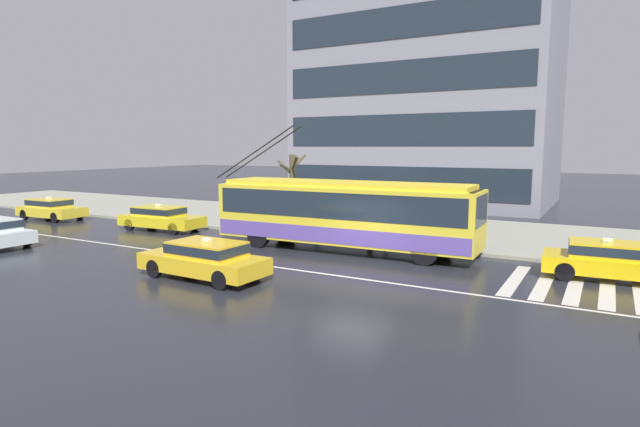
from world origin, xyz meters
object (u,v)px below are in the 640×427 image
object	(u,v)px
pedestrian_approaching_curb	(388,204)
trolleybus	(344,213)
pedestrian_walking_past	(433,205)
street_tree_bare	(293,184)
pedestrian_waiting_by_pole	(369,202)
taxi_far_behind	(51,208)
taxi_queued_behind_bus	(161,217)
taxi_ahead_of_bus	(610,259)
pedestrian_at_shelter	(316,199)
taxi_oncoming_near	(205,258)

from	to	relation	value
pedestrian_approaching_curb	trolleybus	bearing A→B (deg)	-97.33
trolleybus	pedestrian_walking_past	bearing A→B (deg)	55.06
trolleybus	street_tree_bare	size ratio (longest dim) A/B	3.14
trolleybus	pedestrian_waiting_by_pole	xyz separation A→B (m)	(-0.15, 2.90, 0.16)
taxi_far_behind	street_tree_bare	bearing A→B (deg)	16.93
pedestrian_walking_past	taxi_queued_behind_bus	bearing A→B (deg)	-164.36
taxi_ahead_of_bus	pedestrian_approaching_curb	bearing A→B (deg)	158.35
pedestrian_approaching_curb	street_tree_bare	size ratio (longest dim) A/B	0.50
pedestrian_at_shelter	pedestrian_approaching_curb	bearing A→B (deg)	6.83
trolleybus	taxi_oncoming_near	world-z (taller)	trolleybus
taxi_far_behind	pedestrian_waiting_by_pole	xyz separation A→B (m)	(19.66, 3.29, 1.08)
trolleybus	pedestrian_waiting_by_pole	distance (m)	2.91
taxi_ahead_of_bus	taxi_far_behind	size ratio (longest dim) A/B	0.98
trolleybus	street_tree_bare	xyz separation A→B (m)	(-5.19, 4.06, 0.78)
taxi_far_behind	pedestrian_walking_past	size ratio (longest dim) A/B	2.25
trolleybus	street_tree_bare	world-z (taller)	trolleybus
taxi_queued_behind_bus	taxi_far_behind	bearing A→B (deg)	-177.39
pedestrian_at_shelter	pedestrian_waiting_by_pole	xyz separation A→B (m)	(3.13, -0.36, 0.01)
trolleybus	pedestrian_walking_past	world-z (taller)	trolleybus
trolleybus	taxi_far_behind	bearing A→B (deg)	-178.86
street_tree_bare	taxi_queued_behind_bus	bearing A→B (deg)	-144.80
pedestrian_waiting_by_pole	street_tree_bare	xyz separation A→B (m)	(-5.03, 1.16, 0.62)
pedestrian_at_shelter	street_tree_bare	xyz separation A→B (m)	(-1.90, 0.80, 0.63)
taxi_oncoming_near	street_tree_bare	distance (m)	11.18
taxi_far_behind	pedestrian_waiting_by_pole	bearing A→B (deg)	9.51
taxi_far_behind	pedestrian_approaching_curb	bearing A→B (deg)	11.42
taxi_far_behind	pedestrian_at_shelter	world-z (taller)	pedestrian_at_shelter
taxi_oncoming_near	taxi_far_behind	xyz separation A→B (m)	(-17.85, 6.11, -0.00)
taxi_queued_behind_bus	taxi_far_behind	size ratio (longest dim) A/B	1.07
taxi_queued_behind_bus	pedestrian_approaching_curb	world-z (taller)	pedestrian_approaching_curb
pedestrian_approaching_curb	pedestrian_walking_past	distance (m)	2.19
taxi_far_behind	trolleybus	bearing A→B (deg)	1.14
pedestrian_approaching_curb	pedestrian_waiting_by_pole	bearing A→B (deg)	-127.95
taxi_queued_behind_bus	street_tree_bare	world-z (taller)	street_tree_bare
pedestrian_at_shelter	taxi_queued_behind_bus	bearing A→B (deg)	-157.01
taxi_ahead_of_bus	pedestrian_walking_past	xyz separation A→B (m)	(-7.24, 3.85, 1.04)
pedestrian_approaching_curb	pedestrian_walking_past	xyz separation A→B (m)	(2.19, 0.11, 0.07)
trolleybus	pedestrian_walking_past	xyz separation A→B (m)	(2.67, 3.82, 0.12)
pedestrian_at_shelter	pedestrian_waiting_by_pole	size ratio (longest dim) A/B	0.98
pedestrian_waiting_by_pole	street_tree_bare	world-z (taller)	street_tree_bare
taxi_oncoming_near	taxi_ahead_of_bus	distance (m)	13.51
pedestrian_at_shelter	pedestrian_approaching_curb	size ratio (longest dim) A/B	1.02
taxi_queued_behind_bus	pedestrian_waiting_by_pole	size ratio (longest dim) A/B	2.32
taxi_queued_behind_bus	taxi_oncoming_near	bearing A→B (deg)	-36.02
taxi_far_behind	pedestrian_waiting_by_pole	distance (m)	19.96
pedestrian_at_shelter	taxi_far_behind	bearing A→B (deg)	-167.55
taxi_ahead_of_bus	street_tree_bare	world-z (taller)	street_tree_bare
taxi_oncoming_near	pedestrian_waiting_by_pole	world-z (taller)	pedestrian_waiting_by_pole
taxi_ahead_of_bus	pedestrian_approaching_curb	distance (m)	10.19
taxi_far_behind	taxi_oncoming_near	bearing A→B (deg)	-18.91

